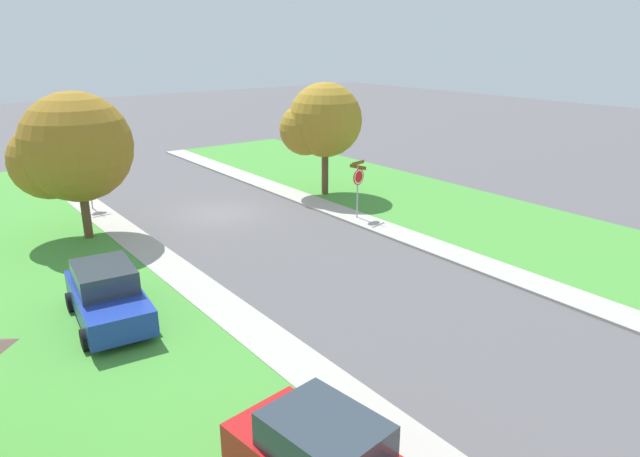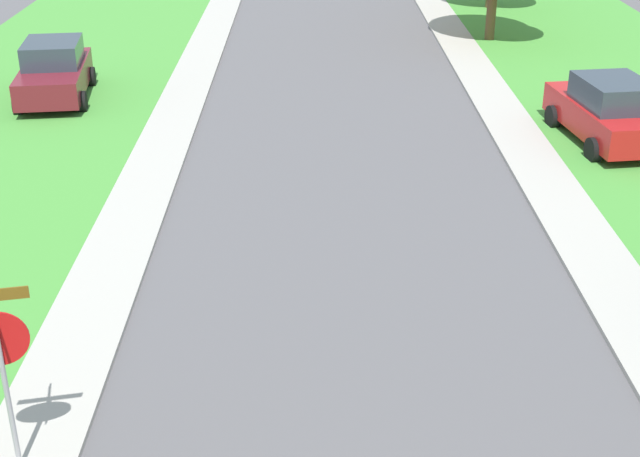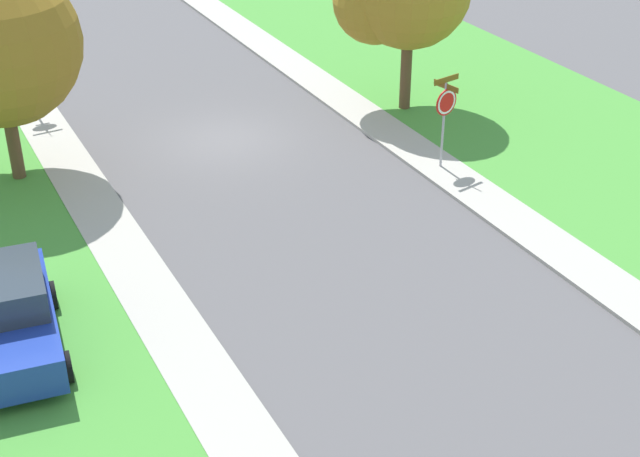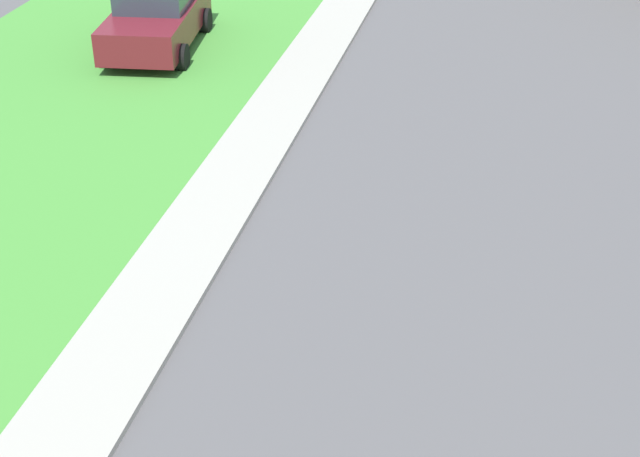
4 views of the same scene
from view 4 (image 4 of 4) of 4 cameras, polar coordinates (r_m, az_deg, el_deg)
The scene contains 2 objects.
sidewalk_west at distance 14.50m, azimuth -9.07°, elevation -2.63°, with size 1.40×56.00×0.10m, color #ADA89E.
car_maroon_kerbside_mid at distance 23.44m, azimuth -9.91°, elevation 12.71°, with size 2.43×4.49×1.76m.
Camera 4 is at (0.16, 0.82, 7.90)m, focal length 52.69 mm.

